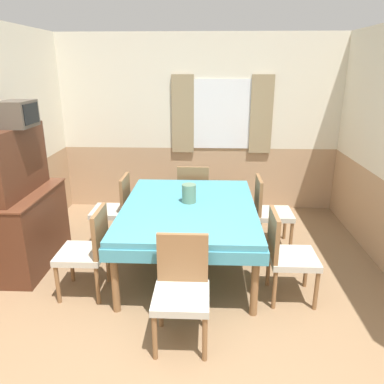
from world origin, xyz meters
name	(u,v)px	position (x,y,z in m)	size (l,w,h in m)	color
wall_back	(201,124)	(0.02, 3.67, 1.31)	(4.54, 0.09, 2.60)	silver
dining_table	(189,214)	(-0.06, 1.76, 0.63)	(1.44, 1.88, 0.73)	teal
chair_right_far	(269,210)	(0.88, 2.32, 0.48)	(0.44, 0.44, 0.88)	brown
chair_left_far	(115,207)	(-1.01, 2.32, 0.48)	(0.44, 0.44, 0.88)	brown
chair_right_near	(286,253)	(0.88, 1.21, 0.48)	(0.44, 0.44, 0.88)	brown
chair_left_near	(88,249)	(-1.01, 1.21, 0.48)	(0.44, 0.44, 0.88)	brown
chair_head_window	(193,192)	(-0.06, 2.93, 0.48)	(0.44, 0.44, 0.88)	brown
chair_head_near	(182,287)	(-0.06, 0.59, 0.48)	(0.44, 0.44, 0.88)	brown
sideboard	(26,210)	(-1.85, 1.74, 0.65)	(0.46, 1.14, 1.55)	#4C2819
tv	(18,114)	(-1.79, 1.76, 1.69)	(0.29, 0.39, 0.26)	#51473D
vase	(189,193)	(-0.07, 1.86, 0.83)	(0.15, 0.15, 0.20)	slate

